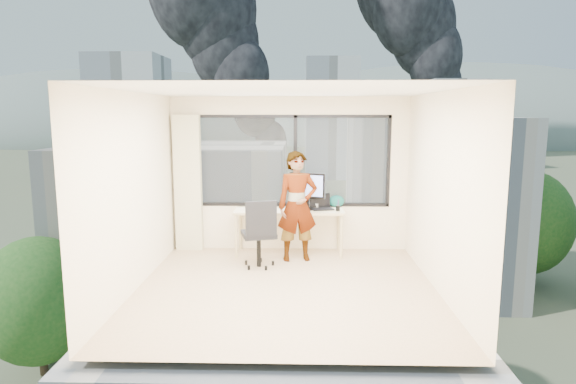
{
  "coord_description": "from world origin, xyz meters",
  "views": [
    {
      "loc": [
        0.19,
        -6.25,
        2.32
      ],
      "look_at": [
        0.0,
        1.0,
        1.15
      ],
      "focal_mm": 30.39,
      "sensor_mm": 36.0,
      "label": 1
    }
  ],
  "objects_px": {
    "chair": "(259,232)",
    "handbag": "(336,201)",
    "monitor": "(307,191)",
    "laptop": "(322,203)",
    "desk": "(289,232)",
    "game_console": "(309,204)",
    "person": "(297,206)"
  },
  "relations": [
    {
      "from": "chair",
      "to": "laptop",
      "type": "height_order",
      "value": "chair"
    },
    {
      "from": "game_console",
      "to": "laptop",
      "type": "xyz_separation_m",
      "value": [
        0.21,
        -0.23,
        0.07
      ]
    },
    {
      "from": "desk",
      "to": "game_console",
      "type": "distance_m",
      "value": 0.59
    },
    {
      "from": "handbag",
      "to": "game_console",
      "type": "bearing_deg",
      "value": 167.36
    },
    {
      "from": "chair",
      "to": "handbag",
      "type": "distance_m",
      "value": 1.61
    },
    {
      "from": "monitor",
      "to": "handbag",
      "type": "distance_m",
      "value": 0.57
    },
    {
      "from": "chair",
      "to": "monitor",
      "type": "distance_m",
      "value": 1.2
    },
    {
      "from": "chair",
      "to": "person",
      "type": "xyz_separation_m",
      "value": [
        0.59,
        0.37,
        0.33
      ]
    },
    {
      "from": "game_console",
      "to": "handbag",
      "type": "bearing_deg",
      "value": 6.01
    },
    {
      "from": "game_console",
      "to": "handbag",
      "type": "xyz_separation_m",
      "value": [
        0.46,
        -0.01,
        0.06
      ]
    },
    {
      "from": "game_console",
      "to": "person",
      "type": "bearing_deg",
      "value": -101.33
    },
    {
      "from": "chair",
      "to": "handbag",
      "type": "relative_size",
      "value": 4.13
    },
    {
      "from": "chair",
      "to": "person",
      "type": "height_order",
      "value": "person"
    },
    {
      "from": "chair",
      "to": "game_console",
      "type": "distance_m",
      "value": 1.27
    },
    {
      "from": "game_console",
      "to": "handbag",
      "type": "relative_size",
      "value": 1.27
    },
    {
      "from": "desk",
      "to": "handbag",
      "type": "distance_m",
      "value": 0.96
    },
    {
      "from": "desk",
      "to": "person",
      "type": "height_order",
      "value": "person"
    },
    {
      "from": "desk",
      "to": "person",
      "type": "bearing_deg",
      "value": -68.09
    },
    {
      "from": "game_console",
      "to": "laptop",
      "type": "relative_size",
      "value": 0.89
    },
    {
      "from": "chair",
      "to": "laptop",
      "type": "relative_size",
      "value": 2.88
    },
    {
      "from": "handbag",
      "to": "laptop",
      "type": "bearing_deg",
      "value": -150.25
    },
    {
      "from": "game_console",
      "to": "monitor",
      "type": "bearing_deg",
      "value": -94.29
    },
    {
      "from": "laptop",
      "to": "handbag",
      "type": "xyz_separation_m",
      "value": [
        0.25,
        0.23,
        -0.01
      ]
    },
    {
      "from": "chair",
      "to": "monitor",
      "type": "bearing_deg",
      "value": 31.2
    },
    {
      "from": "desk",
      "to": "handbag",
      "type": "bearing_deg",
      "value": 17.15
    },
    {
      "from": "game_console",
      "to": "desk",
      "type": "bearing_deg",
      "value": -136.43
    },
    {
      "from": "desk",
      "to": "monitor",
      "type": "height_order",
      "value": "monitor"
    },
    {
      "from": "chair",
      "to": "game_console",
      "type": "xyz_separation_m",
      "value": [
        0.78,
        0.97,
        0.25
      ]
    },
    {
      "from": "monitor",
      "to": "game_console",
      "type": "xyz_separation_m",
      "value": [
        0.04,
        0.18,
        -0.27
      ]
    },
    {
      "from": "laptop",
      "to": "desk",
      "type": "bearing_deg",
      "value": 167.22
    },
    {
      "from": "chair",
      "to": "handbag",
      "type": "bearing_deg",
      "value": 22.38
    },
    {
      "from": "desk",
      "to": "chair",
      "type": "bearing_deg",
      "value": -121.82
    }
  ]
}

